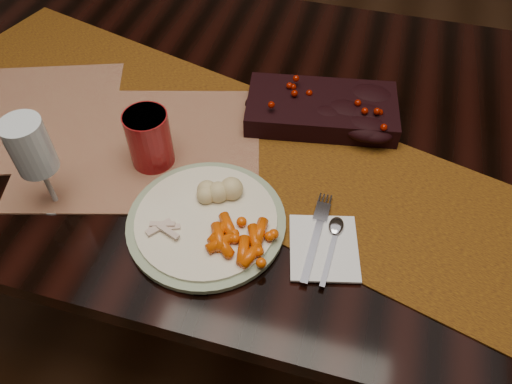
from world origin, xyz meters
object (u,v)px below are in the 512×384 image
(napkin, at_px, (324,248))
(dinner_plate, at_px, (206,221))
(dining_table, at_px, (267,225))
(baby_carrots, at_px, (229,238))
(mashed_potatoes, at_px, (216,189))
(turkey_shreds, at_px, (162,227))
(placemat_main, at_px, (142,146))
(wine_glass, at_px, (39,166))
(centerpiece, at_px, (322,106))
(red_cup, at_px, (149,139))

(napkin, bearing_deg, dinner_plate, 167.51)
(dining_table, relative_size, baby_carrots, 16.11)
(mashed_potatoes, relative_size, turkey_shreds, 1.07)
(mashed_potatoes, bearing_deg, baby_carrots, -58.71)
(placemat_main, distance_m, turkey_shreds, 0.23)
(wine_glass, bearing_deg, centerpiece, 39.85)
(baby_carrots, bearing_deg, dinner_plate, 147.69)
(dining_table, height_order, centerpiece, centerpiece)
(turkey_shreds, distance_m, red_cup, 0.19)
(baby_carrots, bearing_deg, napkin, 14.22)
(baby_carrots, bearing_deg, centerpiece, 76.84)
(red_cup, bearing_deg, baby_carrots, -36.84)
(red_cup, bearing_deg, placemat_main, 143.46)
(turkey_shreds, bearing_deg, mashed_potatoes, 55.46)
(centerpiece, relative_size, napkin, 2.33)
(centerpiece, relative_size, wine_glass, 1.62)
(placemat_main, bearing_deg, centerpiece, 13.37)
(red_cup, bearing_deg, napkin, -17.71)
(napkin, relative_size, wine_glass, 0.70)
(napkin, height_order, wine_glass, wine_glass)
(mashed_potatoes, bearing_deg, napkin, -12.65)
(turkey_shreds, bearing_deg, napkin, 10.01)
(placemat_main, xyz_separation_m, wine_glass, (-0.09, -0.17, 0.09))
(mashed_potatoes, bearing_deg, placemat_main, 153.08)
(baby_carrots, relative_size, turkey_shreds, 1.46)
(baby_carrots, height_order, red_cup, red_cup)
(placemat_main, bearing_deg, dining_table, 17.72)
(napkin, relative_size, red_cup, 1.17)
(turkey_shreds, bearing_deg, centerpiece, 61.63)
(placemat_main, distance_m, wine_glass, 0.22)
(centerpiece, bearing_deg, placemat_main, -151.25)
(turkey_shreds, relative_size, napkin, 0.58)
(mashed_potatoes, height_order, turkey_shreds, mashed_potatoes)
(dinner_plate, bearing_deg, wine_glass, -175.36)
(centerpiece, distance_m, placemat_main, 0.38)
(placemat_main, bearing_deg, baby_carrots, -52.17)
(centerpiece, xyz_separation_m, placemat_main, (-0.33, -0.18, -0.03))
(centerpiece, relative_size, placemat_main, 0.65)
(baby_carrots, xyz_separation_m, turkey_shreds, (-0.12, -0.01, -0.00))
(baby_carrots, distance_m, mashed_potatoes, 0.10)
(dinner_plate, height_order, mashed_potatoes, mashed_potatoes)
(turkey_shreds, height_order, wine_glass, wine_glass)
(baby_carrots, bearing_deg, wine_glass, 178.11)
(centerpiece, distance_m, mashed_potatoes, 0.31)
(dining_table, xyz_separation_m, centerpiece, (0.10, 0.03, 0.41))
(mashed_potatoes, bearing_deg, dinner_plate, -92.64)
(red_cup, xyz_separation_m, wine_glass, (-0.13, -0.14, 0.03))
(dining_table, bearing_deg, baby_carrots, -86.99)
(dining_table, xyz_separation_m, red_cup, (-0.19, -0.18, 0.44))
(dining_table, relative_size, wine_glass, 9.44)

